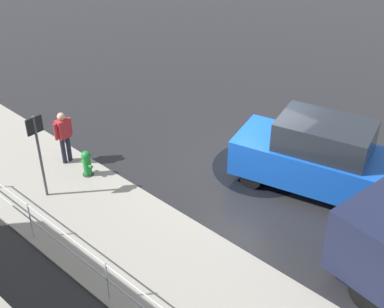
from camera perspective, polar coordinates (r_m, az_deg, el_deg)
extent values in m
plane|color=black|center=(15.08, 6.13, -1.97)|extent=(60.00, 60.00, 0.00)
cube|color=gray|center=(12.64, -5.71, -10.00)|extent=(24.00, 3.20, 0.04)
cube|color=blue|center=(14.35, 12.33, -0.78)|extent=(4.20, 2.62, 0.99)
cube|color=#1E232B|center=(13.83, 13.98, 1.90)|extent=(2.64, 2.03, 0.77)
cylinder|color=black|center=(14.38, 6.37, -2.48)|extent=(0.64, 0.36, 0.60)
cylinder|color=black|center=(15.49, 8.41, 0.25)|extent=(0.64, 0.36, 0.60)
cylinder|color=black|center=(13.87, 16.24, -5.33)|extent=(0.64, 0.36, 0.60)
cylinder|color=black|center=(15.03, 17.59, -2.28)|extent=(0.64, 0.36, 0.60)
cylinder|color=black|center=(11.68, 18.31, -13.87)|extent=(0.83, 0.39, 0.80)
cylinder|color=#197A2D|center=(14.97, -11.11, -1.31)|extent=(0.22, 0.22, 0.62)
sphere|color=#197A2D|center=(14.77, -11.25, -0.15)|extent=(0.26, 0.26, 0.26)
cylinder|color=#197A2D|center=(14.82, -10.76, -1.31)|extent=(0.10, 0.09, 0.09)
cylinder|color=#197A2D|center=(15.04, -11.51, -0.84)|extent=(0.10, 0.09, 0.09)
cylinder|color=#2D2D2D|center=(15.13, -10.99, -2.18)|extent=(0.31, 0.31, 0.06)
cube|color=#B2262D|center=(15.23, -13.61, 2.64)|extent=(0.24, 0.36, 0.55)
sphere|color=tan|center=(15.05, -13.80, 3.90)|extent=(0.22, 0.22, 0.22)
cylinder|color=#1E1E2D|center=(15.63, -13.01, 0.56)|extent=(0.13, 0.13, 0.85)
cylinder|color=#1E1E2D|center=(15.55, -13.55, 0.29)|extent=(0.13, 0.13, 0.85)
cylinder|color=#B2262D|center=(15.34, -12.88, 2.98)|extent=(0.09, 0.09, 0.50)
cylinder|color=#B2262D|center=(15.13, -14.35, 2.29)|extent=(0.09, 0.09, 0.50)
cylinder|color=#B7BABF|center=(11.29, -8.98, -13.29)|extent=(0.04, 0.04, 1.05)
cylinder|color=#B7BABF|center=(13.08, -16.81, -6.87)|extent=(0.04, 0.04, 1.05)
cylinder|color=#B7BABF|center=(10.96, -9.20, -11.58)|extent=(11.09, 0.04, 0.04)
cylinder|color=#B7BABF|center=(11.25, -9.01, -13.10)|extent=(11.09, 0.04, 0.04)
cylinder|color=#4C4C51|center=(13.96, -15.86, -0.42)|extent=(0.07, 0.07, 2.40)
cube|color=black|center=(13.48, -16.47, 2.94)|extent=(0.04, 0.44, 0.44)
cylinder|color=black|center=(15.31, 7.41, -1.45)|extent=(2.80, 2.80, 0.01)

